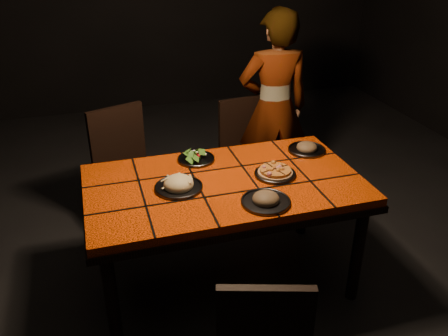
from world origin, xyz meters
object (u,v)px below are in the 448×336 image
object	(u,v)px
chair_far_right	(246,144)
plate_pasta	(179,185)
dining_table	(224,192)
diner	(274,108)
chair_far_left	(126,163)
plate_pizza	(275,173)

from	to	relation	value
chair_far_right	plate_pasta	bearing A→B (deg)	-133.80
dining_table	diner	size ratio (longest dim) A/B	1.04
chair_far_left	plate_pizza	bearing A→B (deg)	-66.72
chair_far_right	plate_pasta	size ratio (longest dim) A/B	3.11
dining_table	plate_pasta	bearing A→B (deg)	-177.11
dining_table	chair_far_left	bearing A→B (deg)	120.53
diner	plate_pizza	distance (m)	1.08
diner	plate_pasta	distance (m)	1.40
dining_table	chair_far_right	bearing A→B (deg)	64.19
chair_far_left	plate_pizza	world-z (taller)	chair_far_left
chair_far_left	diner	world-z (taller)	diner
chair_far_left	plate_pizza	distance (m)	1.21
diner	plate_pasta	size ratio (longest dim) A/B	5.69
plate_pizza	chair_far_left	bearing A→B (deg)	132.95
dining_table	plate_pizza	distance (m)	0.33
chair_far_left	diner	bearing A→B (deg)	-13.34
chair_far_left	dining_table	bearing A→B (deg)	-79.14
chair_far_right	plate_pizza	size ratio (longest dim) A/B	3.36
dining_table	chair_far_left	size ratio (longest dim) A/B	1.74
diner	chair_far_left	bearing A→B (deg)	11.87
diner	chair_far_right	bearing A→B (deg)	2.02
dining_table	plate_pasta	world-z (taller)	plate_pasta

